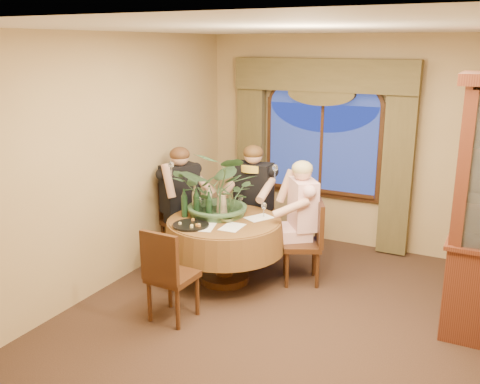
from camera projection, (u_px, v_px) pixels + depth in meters
The scene contains 32 objects.
floor at pixel (294, 327), 5.21m from camera, with size 5.00×5.00×0.00m, color black.
wall_back at pixel (368, 144), 6.98m from camera, with size 4.50×4.50×0.00m, color #A08354.
ceiling at pixel (303, 28), 4.46m from camera, with size 5.00×5.00×0.00m, color white.
window at pixel (322, 149), 7.21m from camera, with size 1.62×0.10×1.32m, color navy, non-canonical shape.
arched_transom at pixel (324, 90), 7.00m from camera, with size 1.60×0.06×0.44m, color navy, non-canonical shape.
drapery_left at pixel (251, 152), 7.65m from camera, with size 0.38×0.14×2.32m, color #463E22.
drapery_right at pixel (398, 166), 6.75m from camera, with size 0.38×0.14×2.32m, color #463E22.
swag_valance at pixel (323, 75), 6.88m from camera, with size 2.45×0.16×0.42m, color #463E22, non-canonical shape.
dining_table at pixel (225, 250), 6.15m from camera, with size 1.38×1.38×0.75m, color maroon.
chair_right at pixel (301, 243), 6.10m from camera, with size 0.42×0.42×0.96m, color black.
chair_back_right at pixel (253, 219), 6.91m from camera, with size 0.42×0.42×0.96m, color black.
chair_back at pixel (181, 220), 6.86m from camera, with size 0.42×0.42×0.96m, color black.
chair_front_left at pixel (173, 274), 5.27m from camera, with size 0.42×0.42×0.96m, color black.
person_pink at pixel (302, 219), 6.22m from camera, with size 0.50×0.46×1.40m, color beige, non-canonical shape.
person_back at pixel (180, 203), 6.76m from camera, with size 0.52×0.48×1.45m, color black, non-canonical shape.
person_scarf at pixel (254, 201), 6.81m from camera, with size 0.52×0.48×1.47m, color black, non-canonical shape.
stoneware_vase at pixel (222, 205), 6.18m from camera, with size 0.13×0.13×0.25m, color #9A8367, non-canonical shape.
centerpiece_plant at pixel (221, 159), 6.05m from camera, with size 1.06×1.18×0.92m, color #365736.
olive_bowl at pixel (226, 220), 5.97m from camera, with size 0.16×0.16×0.05m, color #4D562B.
cheese_platter at pixel (191, 225), 5.83m from camera, with size 0.40×0.40×0.02m, color black.
wine_bottle_0 at pixel (196, 202), 6.13m from camera, with size 0.07×0.07×0.33m, color black.
wine_bottle_1 at pixel (209, 206), 5.99m from camera, with size 0.07×0.07×0.33m, color black.
wine_bottle_2 at pixel (184, 203), 6.11m from camera, with size 0.07×0.07×0.33m, color black.
wine_bottle_3 at pixel (209, 201), 6.18m from camera, with size 0.07×0.07×0.33m, color tan.
wine_bottle_4 at pixel (195, 199), 6.25m from camera, with size 0.07×0.07×0.33m, color tan.
wine_bottle_5 at pixel (209, 199), 6.26m from camera, with size 0.07×0.07×0.33m, color black.
tasting_paper_0 at pixel (232, 227), 5.79m from camera, with size 0.21×0.30×0.00m, color white.
tasting_paper_1 at pixel (259, 218), 6.10m from camera, with size 0.21×0.30×0.00m, color white.
tasting_paper_2 at pixel (204, 227), 5.79m from camera, with size 0.21×0.30×0.00m, color white.
wine_glass_person_pink at pixel (264, 210), 6.10m from camera, with size 0.07×0.07×0.18m, color silver, non-canonical shape.
wine_glass_person_back at pixel (201, 203), 6.37m from camera, with size 0.07×0.07×0.18m, color silver, non-canonical shape.
wine_glass_person_scarf at pixel (241, 201), 6.43m from camera, with size 0.07×0.07×0.18m, color silver, non-canonical shape.
Camera 1 is at (1.65, -4.40, 2.68)m, focal length 40.00 mm.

